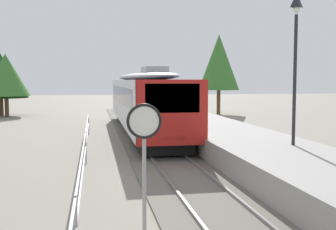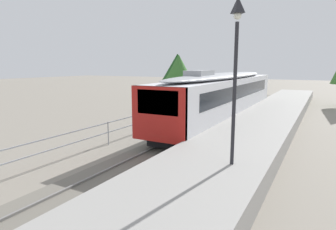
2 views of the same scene
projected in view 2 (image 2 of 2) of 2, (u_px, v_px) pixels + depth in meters
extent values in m
plane|color=gray|center=(125.00, 141.00, 16.05)|extent=(160.00, 160.00, 0.00)
cube|color=#6B665B|center=(172.00, 148.00, 14.63)|extent=(3.20, 60.00, 0.06)
cube|color=slate|center=(160.00, 145.00, 14.96)|extent=(0.08, 60.00, 0.08)
cube|color=slate|center=(185.00, 149.00, 14.28)|extent=(0.08, 60.00, 0.08)
cube|color=silver|center=(224.00, 95.00, 21.49)|extent=(2.80, 19.49, 2.55)
cube|color=red|center=(159.00, 114.00, 13.14)|extent=(2.80, 0.24, 2.55)
cube|color=black|center=(158.00, 102.00, 12.98)|extent=(2.13, 0.08, 1.12)
cube|color=black|center=(224.00, 90.00, 21.42)|extent=(2.82, 16.38, 0.92)
ellipsoid|color=#9EA0A5|center=(225.00, 76.00, 21.24)|extent=(2.69, 18.71, 0.44)
cube|color=#9EA0A5|center=(199.00, 74.00, 16.98)|extent=(1.10, 2.20, 0.36)
cube|color=#EAE5C6|center=(158.00, 136.00, 13.25)|extent=(1.00, 0.10, 0.20)
cube|color=black|center=(181.00, 137.00, 15.40)|extent=(2.24, 3.20, 0.55)
cube|color=black|center=(247.00, 104.00, 28.10)|extent=(2.24, 3.20, 0.55)
cube|color=#999691|center=(236.00, 149.00, 13.02)|extent=(3.90, 60.00, 0.90)
cylinder|color=#232328|center=(234.00, 96.00, 9.29)|extent=(0.12, 0.12, 4.60)
pyramid|color=#232328|center=(238.00, 5.00, 8.81)|extent=(0.34, 0.34, 0.50)
sphere|color=silver|center=(237.00, 16.00, 8.87)|extent=(0.24, 0.24, 0.24)
cylinder|color=#9EA0A5|center=(108.00, 133.00, 15.22)|extent=(0.06, 0.06, 1.25)
cylinder|color=#9EA0A5|center=(182.00, 110.00, 23.01)|extent=(0.06, 0.06, 1.25)
cylinder|color=brown|center=(179.00, 90.00, 38.50)|extent=(0.36, 0.36, 1.86)
cone|color=#38702D|center=(179.00, 69.00, 38.02)|extent=(4.13, 4.13, 3.75)
cylinder|color=brown|center=(177.00, 90.00, 39.54)|extent=(0.36, 0.36, 1.65)
cone|color=#1E4C1E|center=(177.00, 69.00, 39.05)|extent=(4.80, 4.80, 4.09)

